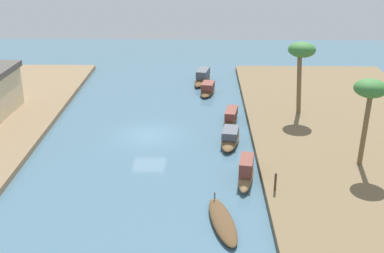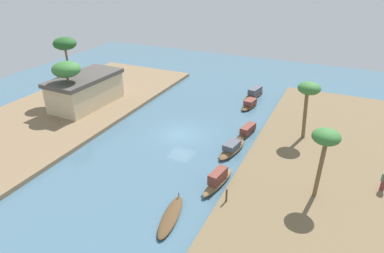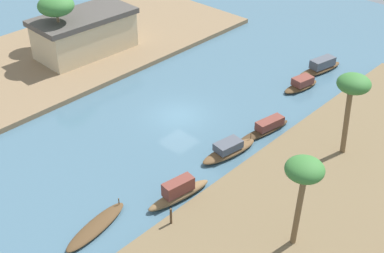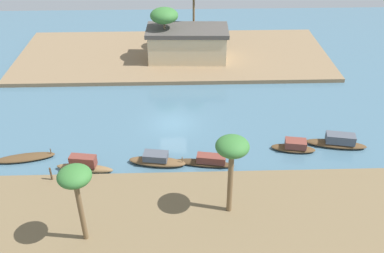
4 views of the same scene
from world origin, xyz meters
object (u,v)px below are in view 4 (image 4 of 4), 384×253
sampan_foreground (338,142)px  palm_tree_left_near (75,180)px  sampan_with_tall_canopy (157,160)px  sampan_near_left_bank (207,161)px  mooring_post (51,174)px  sampan_upstream_small (25,158)px  sampan_with_red_awning (84,165)px  palm_tree_right_short (164,16)px  palm_tree_left_far (232,150)px  sampan_open_hull (294,146)px  riverside_building (187,43)px

sampan_foreground → palm_tree_left_near: 22.58m
sampan_with_tall_canopy → palm_tree_left_near: bearing=-108.5°
sampan_near_left_bank → mooring_post: (-11.88, -1.94, 0.59)m
sampan_near_left_bank → sampan_upstream_small: (-14.89, 1.21, -0.20)m
sampan_with_red_awning → palm_tree_left_near: size_ratio=0.82×
sampan_near_left_bank → sampan_with_tall_canopy: bearing=-173.4°
sampan_with_red_awning → sampan_near_left_bank: bearing=11.3°
sampan_upstream_small → palm_tree_left_near: 12.37m
sampan_upstream_small → palm_tree_right_short: 22.73m
sampan_with_red_awning → palm_tree_left_near: bearing=-70.4°
palm_tree_left_far → sampan_with_red_awning: bearing=155.1°
sampan_open_hull → sampan_foreground: 3.86m
sampan_upstream_small → palm_tree_right_short: size_ratio=0.80×
sampan_near_left_bank → sampan_upstream_small: size_ratio=1.01×
sampan_open_hull → sampan_with_red_awning: bearing=-162.3°
sampan_near_left_bank → sampan_foreground: size_ratio=0.94×
mooring_post → sampan_foreground: bearing=10.3°
sampan_open_hull → sampan_upstream_small: sampan_open_hull is taller
sampan_foreground → riverside_building: size_ratio=0.55×
sampan_upstream_small → mooring_post: mooring_post is taller
palm_tree_left_near → palm_tree_left_far: (9.44, 2.44, 0.16)m
sampan_near_left_bank → sampan_foreground: bearing=21.4°
sampan_open_hull → sampan_foreground: (3.83, 0.48, 0.07)m
sampan_with_red_awning → sampan_open_hull: 17.32m
sampan_open_hull → sampan_foreground: size_ratio=0.73×
mooring_post → sampan_upstream_small: bearing=133.6°
sampan_near_left_bank → palm_tree_left_far: bearing=-68.1°
riverside_building → mooring_post: bearing=-113.8°
sampan_with_red_awning → sampan_with_tall_canopy: bearing=15.6°
sampan_upstream_small → palm_tree_left_near: size_ratio=0.86×
sampan_with_tall_canopy → sampan_near_left_bank: sampan_with_tall_canopy is taller
sampan_foreground → sampan_with_tall_canopy: bearing=-160.9°
sampan_with_tall_canopy → sampan_upstream_small: size_ratio=0.97×
sampan_foreground → sampan_upstream_small: 26.19m
sampan_near_left_bank → palm_tree_left_near: bearing=-126.2°
sampan_open_hull → sampan_near_left_bank: bearing=-156.2°
palm_tree_left_far → riverside_building: size_ratio=0.61×
sampan_open_hull → palm_tree_right_short: size_ratio=0.63×
sampan_open_hull → sampan_upstream_small: bearing=-168.3°
sampan_near_left_bank → sampan_foreground: 11.50m
sampan_with_tall_canopy → sampan_near_left_bank: 4.06m
sampan_open_hull → palm_tree_right_short: palm_tree_right_short is taller
sampan_upstream_small → riverside_building: size_ratio=0.51×
sampan_open_hull → riverside_building: size_ratio=0.40×
riverside_building → palm_tree_left_far: bearing=-82.9°
sampan_foreground → palm_tree_right_short: palm_tree_right_short is taller
sampan_with_tall_canopy → riverside_building: (2.92, 20.00, 1.91)m
sampan_near_left_bank → riverside_building: 20.37m
sampan_upstream_small → mooring_post: (3.01, -3.15, 0.78)m
sampan_upstream_small → palm_tree_left_far: 18.16m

